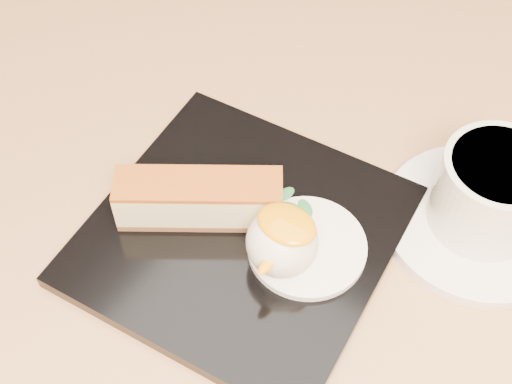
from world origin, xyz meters
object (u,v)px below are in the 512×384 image
Objects in this scene: table at (269,325)px; dessert_plate at (241,235)px; cheesecake at (199,199)px; ice_cream_scoop at (282,242)px; coffee_cup at (494,192)px; saucer at (478,221)px.

dessert_plate is at bearing -136.97° from table.
dessert_plate is (-0.02, -0.02, 0.16)m from table.
cheesecake is 0.08m from ice_cream_scoop.
saucer is at bearing -180.00° from coffee_cup.
cheesecake is at bearing -157.78° from table.
table is 15.23× the size of ice_cream_scoop.
table is 3.64× the size of dessert_plate.
saucer is at bearing 0.21° from cheesecake.
coffee_cup is at bearing 37.80° from table.
table is at bearing 43.03° from dessert_plate.
dessert_plate is 0.05m from ice_cream_scoop.
coffee_cup is at bearing 48.69° from ice_cream_scoop.
coffee_cup reaches higher than cheesecake.
cheesecake reaches higher than saucer.
coffee_cup is (0.11, 0.12, 0.01)m from ice_cream_scoop.
ice_cream_scoop is at bearing -7.13° from dessert_plate.
table is 5.33× the size of saucer.
table is at bearing -135.46° from coffee_cup.
saucer is 0.04m from coffee_cup.
ice_cream_scoop is at bearing -124.57° from coffee_cup.
cheesecake is 2.34× the size of ice_cream_scoop.
table is at bearing -11.73° from cheesecake.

